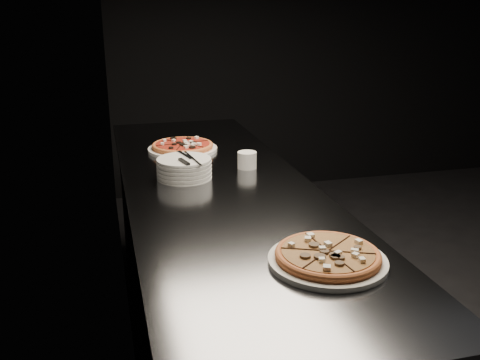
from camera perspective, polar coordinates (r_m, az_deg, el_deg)
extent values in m
cube|color=black|center=(2.01, -13.16, 11.91)|extent=(0.02, 5.00, 2.80)
cube|color=black|center=(5.18, 15.55, 15.31)|extent=(5.00, 0.02, 2.80)
cube|color=slate|center=(2.34, -2.21, -11.30)|extent=(0.70, 2.40, 0.90)
cube|color=slate|center=(2.15, -2.36, -0.59)|extent=(0.74, 2.44, 0.02)
cylinder|color=white|center=(1.52, 9.31, -8.52)|extent=(0.33, 0.33, 0.02)
cylinder|color=#DF7B42|center=(1.51, 9.33, -8.04)|extent=(0.38, 0.38, 0.01)
torus|color=#DF7B42|center=(1.51, 9.35, -7.83)|extent=(0.39, 0.39, 0.02)
cylinder|color=#D09145|center=(1.51, 9.36, -7.65)|extent=(0.34, 0.34, 0.01)
cylinder|color=white|center=(2.64, -6.13, 3.28)|extent=(0.34, 0.34, 0.02)
cylinder|color=#DF7B42|center=(2.64, -6.14, 3.58)|extent=(0.34, 0.34, 0.01)
torus|color=#DF7B42|center=(2.64, -6.15, 3.71)|extent=(0.34, 0.34, 0.02)
cylinder|color=#AB2718|center=(2.64, -6.15, 3.82)|extent=(0.30, 0.30, 0.01)
cylinder|color=white|center=(2.22, -5.94, 0.43)|extent=(0.22, 0.22, 0.02)
cylinder|color=white|center=(2.22, -5.96, 0.84)|extent=(0.22, 0.22, 0.02)
cylinder|color=white|center=(2.21, -5.97, 1.26)|extent=(0.22, 0.22, 0.02)
cylinder|color=white|center=(2.21, -5.98, 1.67)|extent=(0.22, 0.22, 0.02)
cylinder|color=white|center=(2.21, -6.00, 2.09)|extent=(0.22, 0.22, 0.02)
cube|color=silver|center=(2.25, -5.90, 2.66)|extent=(0.05, 0.15, 0.00)
cube|color=black|center=(2.14, -5.99, 1.96)|extent=(0.04, 0.09, 0.01)
cube|color=silver|center=(2.20, -5.10, 2.33)|extent=(0.03, 0.22, 0.00)
cylinder|color=silver|center=(2.34, 0.76, 2.14)|extent=(0.08, 0.08, 0.07)
cylinder|color=black|center=(2.33, 0.76, 2.80)|extent=(0.07, 0.07, 0.01)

